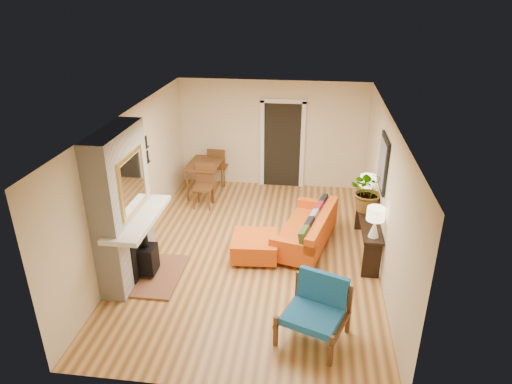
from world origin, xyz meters
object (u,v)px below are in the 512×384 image
dining_table (208,169)px  lamp_far (367,185)px  lamp_near (375,219)px  ottoman (255,246)px  blue_chair (317,306)px  sofa (309,230)px  console_table (368,224)px  houseplant (369,190)px

dining_table → lamp_far: bearing=-22.8°
lamp_far → lamp_near: bearing=-90.0°
ottoman → lamp_near: bearing=-6.6°
ottoman → blue_chair: blue_chair is taller
sofa → console_table: bearing=-4.7°
dining_table → lamp_near: size_ratio=3.37×
dining_table → houseplant: bearing=-28.4°
sofa → blue_chair: 2.45m
ottoman → lamp_near: lamp_near is taller
blue_chair → lamp_near: 1.97m
console_table → blue_chair: bearing=-111.3°
console_table → houseplant: houseplant is taller
blue_chair → console_table: (0.92, 2.35, 0.09)m
console_table → lamp_far: 0.85m
lamp_far → houseplant: (-0.01, -0.42, 0.08)m
blue_chair → ottoman: bearing=120.8°
lamp_near → sofa: bearing=143.5°
ottoman → lamp_far: lamp_far is taller
lamp_far → sofa: bearing=-150.6°
ottoman → dining_table: dining_table is taller
lamp_near → houseplant: 0.98m
ottoman → dining_table: bearing=119.0°
sofa → lamp_near: lamp_near is taller
blue_chair → console_table: bearing=68.7°
console_table → lamp_near: lamp_near is taller
console_table → lamp_near: size_ratio=3.43×
dining_table → lamp_far: lamp_far is taller
sofa → lamp_far: size_ratio=3.79×
blue_chair → console_table: blue_chair is taller
blue_chair → lamp_far: bearing=73.3°
sofa → houseplant: houseplant is taller
dining_table → console_table: 4.12m
houseplant → console_table: bearing=-87.9°
console_table → lamp_near: 0.86m
console_table → houseplant: size_ratio=2.22×
lamp_near → blue_chair: bearing=-119.1°
sofa → blue_chair: blue_chair is taller
lamp_near → console_table: bearing=90.0°
ottoman → lamp_near: (2.04, -0.24, 0.82)m
blue_chair → lamp_far: lamp_far is taller
console_table → houseplant: (-0.01, 0.27, 0.56)m
console_table → houseplant: bearing=92.1°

